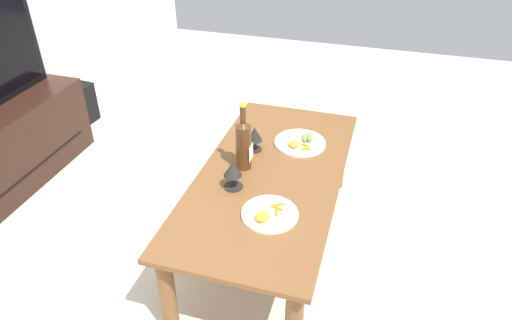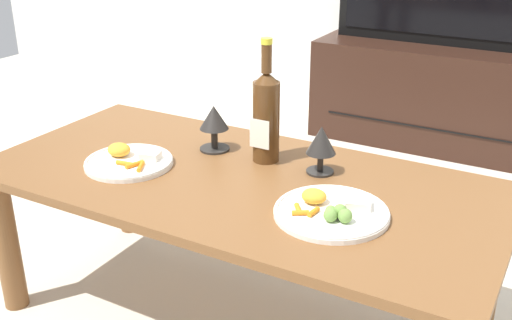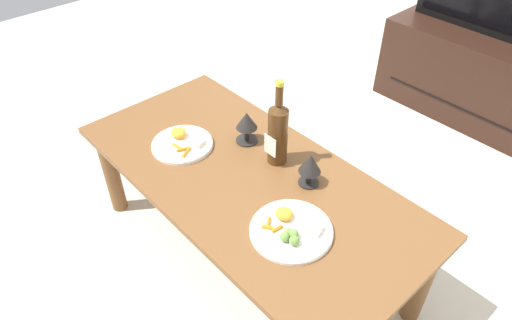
{
  "view_description": "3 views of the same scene",
  "coord_description": "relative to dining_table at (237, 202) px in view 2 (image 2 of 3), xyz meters",
  "views": [
    {
      "loc": [
        -1.76,
        -0.45,
        1.73
      ],
      "look_at": [
        -0.02,
        0.07,
        0.54
      ],
      "focal_mm": 32.66,
      "sensor_mm": 36.0,
      "label": 1
    },
    {
      "loc": [
        0.76,
        -1.27,
        1.14
      ],
      "look_at": [
        0.05,
        0.01,
        0.51
      ],
      "focal_mm": 43.21,
      "sensor_mm": 36.0,
      "label": 2
    },
    {
      "loc": [
        0.95,
        -0.82,
        1.59
      ],
      "look_at": [
        0.03,
        0.01,
        0.54
      ],
      "focal_mm": 32.4,
      "sensor_mm": 36.0,
      "label": 3
    }
  ],
  "objects": [
    {
      "name": "dinner_plate_right",
      "position": [
        0.3,
        -0.08,
        0.09
      ],
      "size": [
        0.27,
        0.27,
        0.05
      ],
      "color": "white",
      "rests_on": "dining_table"
    },
    {
      "name": "wine_bottle",
      "position": [
        0.01,
        0.14,
        0.21
      ],
      "size": [
        0.07,
        0.08,
        0.34
      ],
      "color": "#4C2D14",
      "rests_on": "dining_table"
    },
    {
      "name": "goblet_left",
      "position": [
        -0.16,
        0.13,
        0.16
      ],
      "size": [
        0.09,
        0.09,
        0.13
      ],
      "color": "black",
      "rests_on": "dining_table"
    },
    {
      "name": "dining_table",
      "position": [
        0.0,
        0.0,
        0.0
      ],
      "size": [
        1.38,
        0.66,
        0.46
      ],
      "color": "brown",
      "rests_on": "ground_plane"
    },
    {
      "name": "dinner_plate_left",
      "position": [
        -0.3,
        -0.07,
        0.09
      ],
      "size": [
        0.24,
        0.24,
        0.05
      ],
      "color": "white",
      "rests_on": "dining_table"
    },
    {
      "name": "ground_plane",
      "position": [
        0.0,
        0.0,
        -0.38
      ],
      "size": [
        6.4,
        6.4,
        0.0
      ],
      "primitive_type": "plane",
      "color": "beige"
    },
    {
      "name": "tv_stand",
      "position": [
        0.1,
        1.72,
        -0.14
      ],
      "size": [
        1.11,
        0.48,
        0.49
      ],
      "color": "black",
      "rests_on": "ground_plane"
    },
    {
      "name": "goblet_right",
      "position": [
        0.18,
        0.13,
        0.16
      ],
      "size": [
        0.08,
        0.08,
        0.13
      ],
      "color": "black",
      "rests_on": "dining_table"
    }
  ]
}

